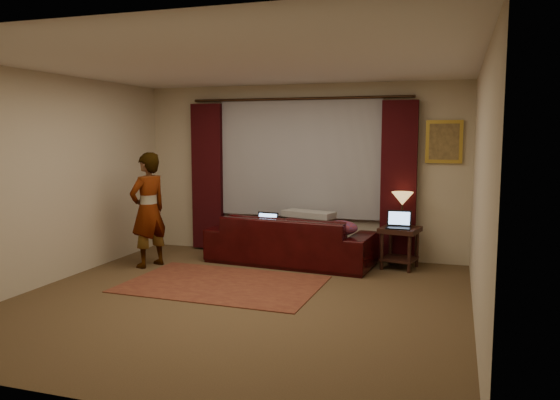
# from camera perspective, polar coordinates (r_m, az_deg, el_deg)

# --- Properties ---
(floor) EXTENTS (5.00, 5.00, 0.01)m
(floor) POSITION_cam_1_polar(r_m,az_deg,el_deg) (6.25, -4.34, -10.41)
(floor) COLOR brown
(floor) RESTS_ON ground
(ceiling) EXTENTS (5.00, 5.00, 0.02)m
(ceiling) POSITION_cam_1_polar(r_m,az_deg,el_deg) (6.02, -4.57, 14.00)
(ceiling) COLOR silver
(ceiling) RESTS_ON ground
(wall_back) EXTENTS (5.00, 0.02, 2.60)m
(wall_back) POSITION_cam_1_polar(r_m,az_deg,el_deg) (8.36, 2.10, 3.08)
(wall_back) COLOR beige
(wall_back) RESTS_ON ground
(wall_front) EXTENTS (5.00, 0.02, 2.60)m
(wall_front) POSITION_cam_1_polar(r_m,az_deg,el_deg) (3.83, -18.89, -1.78)
(wall_front) COLOR beige
(wall_front) RESTS_ON ground
(wall_left) EXTENTS (0.02, 5.00, 2.60)m
(wall_left) POSITION_cam_1_polar(r_m,az_deg,el_deg) (7.32, -22.86, 2.01)
(wall_left) COLOR beige
(wall_left) RESTS_ON ground
(wall_right) EXTENTS (0.02, 5.00, 2.60)m
(wall_right) POSITION_cam_1_polar(r_m,az_deg,el_deg) (5.55, 20.15, 0.75)
(wall_right) COLOR beige
(wall_right) RESTS_ON ground
(sheer_curtain) EXTENTS (2.50, 0.05, 1.80)m
(sheer_curtain) POSITION_cam_1_polar(r_m,az_deg,el_deg) (8.29, 2.00, 4.44)
(sheer_curtain) COLOR gray
(sheer_curtain) RESTS_ON wall_back
(drape_left) EXTENTS (0.50, 0.14, 2.30)m
(drape_left) POSITION_cam_1_polar(r_m,az_deg,el_deg) (8.79, -7.55, 2.43)
(drape_left) COLOR black
(drape_left) RESTS_ON floor
(drape_right) EXTENTS (0.50, 0.14, 2.30)m
(drape_right) POSITION_cam_1_polar(r_m,az_deg,el_deg) (7.98, 12.31, 1.88)
(drape_right) COLOR black
(drape_right) RESTS_ON floor
(curtain_rod) EXTENTS (0.04, 0.04, 3.40)m
(curtain_rod) POSITION_cam_1_polar(r_m,az_deg,el_deg) (8.25, 1.93, 10.54)
(curtain_rod) COLOR #311F12
(curtain_rod) RESTS_ON wall_back
(picture_frame) EXTENTS (0.50, 0.04, 0.60)m
(picture_frame) POSITION_cam_1_polar(r_m,az_deg,el_deg) (7.99, 16.77, 5.85)
(picture_frame) COLOR gold
(picture_frame) RESTS_ON wall_back
(sofa) EXTENTS (2.46, 1.23, 0.96)m
(sofa) POSITION_cam_1_polar(r_m,az_deg,el_deg) (7.86, 1.11, -3.18)
(sofa) COLOR black
(sofa) RESTS_ON floor
(throw_blanket) EXTENTS (0.81, 0.49, 0.09)m
(throw_blanket) POSITION_cam_1_polar(r_m,az_deg,el_deg) (7.90, 3.03, 0.37)
(throw_blanket) COLOR gray
(throw_blanket) RESTS_ON sofa
(clothing_pile) EXTENTS (0.56, 0.50, 0.20)m
(clothing_pile) POSITION_cam_1_polar(r_m,az_deg,el_deg) (7.48, 6.35, -2.97)
(clothing_pile) COLOR #672A44
(clothing_pile) RESTS_ON sofa
(laptop_sofa) EXTENTS (0.37, 0.39, 0.24)m
(laptop_sofa) POSITION_cam_1_polar(r_m,az_deg,el_deg) (7.87, -1.69, -2.30)
(laptop_sofa) COLOR black
(laptop_sofa) RESTS_ON sofa
(area_rug) EXTENTS (2.42, 1.65, 0.01)m
(area_rug) POSITION_cam_1_polar(r_m,az_deg,el_deg) (6.88, -5.98, -8.72)
(area_rug) COLOR brown
(area_rug) RESTS_ON floor
(end_table) EXTENTS (0.59, 0.59, 0.58)m
(end_table) POSITION_cam_1_polar(r_m,az_deg,el_deg) (7.77, 12.38, -4.91)
(end_table) COLOR black
(end_table) RESTS_ON floor
(tiffany_lamp) EXTENTS (0.39, 0.39, 0.48)m
(tiffany_lamp) POSITION_cam_1_polar(r_m,az_deg,el_deg) (7.78, 12.64, -0.95)
(tiffany_lamp) COLOR olive
(tiffany_lamp) RESTS_ON end_table
(laptop_table) EXTENTS (0.33, 0.36, 0.24)m
(laptop_table) POSITION_cam_1_polar(r_m,az_deg,el_deg) (7.60, 12.27, -2.05)
(laptop_table) COLOR black
(laptop_table) RESTS_ON end_table
(person) EXTENTS (0.60, 0.60, 1.61)m
(person) POSITION_cam_1_polar(r_m,az_deg,el_deg) (7.83, -13.60, -1.02)
(person) COLOR gray
(person) RESTS_ON floor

